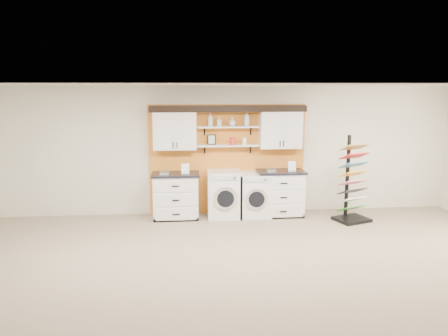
{
  "coord_description": "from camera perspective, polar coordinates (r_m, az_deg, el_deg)",
  "views": [
    {
      "loc": [
        -0.92,
        -5.42,
        2.79
      ],
      "look_at": [
        -0.22,
        2.3,
        1.32
      ],
      "focal_mm": 35.0,
      "sensor_mm": 36.0,
      "label": 1
    }
  ],
  "objects": [
    {
      "name": "soap_bottle_d",
      "position": [
        9.34,
        2.98,
        6.45
      ],
      "size": [
        0.16,
        0.16,
        0.31
      ],
      "primitive_type": "imported",
      "rotation": [
        0.0,
        0.0,
        -2.71
      ],
      "color": "silver",
      "rests_on": "shelf_upper"
    },
    {
      "name": "washer",
      "position": [
        9.38,
        0.01,
        -3.42
      ],
      "size": [
        0.72,
        0.71,
        1.0
      ],
      "color": "white",
      "rests_on": "floor"
    },
    {
      "name": "picture_frame",
      "position": [
        9.36,
        -1.63,
        3.73
      ],
      "size": [
        0.18,
        0.02,
        0.22
      ],
      "color": "black",
      "rests_on": "shelf_lower"
    },
    {
      "name": "dryer",
      "position": [
        9.47,
        3.94,
        -3.49
      ],
      "size": [
        0.68,
        0.71,
        0.94
      ],
      "color": "white",
      "rests_on": "floor"
    },
    {
      "name": "floor",
      "position": [
        6.17,
        4.15,
        -16.23
      ],
      "size": [
        10.0,
        10.0,
        0.0
      ],
      "primitive_type": "plane",
      "color": "gray",
      "rests_on": "ground"
    },
    {
      "name": "upper_cabinet_right",
      "position": [
        9.48,
        7.38,
        5.11
      ],
      "size": [
        0.9,
        0.35,
        0.84
      ],
      "color": "white",
      "rests_on": "wall_back"
    },
    {
      "name": "upper_cabinet_left",
      "position": [
        9.26,
        -6.45,
        5.0
      ],
      "size": [
        0.9,
        0.35,
        0.84
      ],
      "color": "white",
      "rests_on": "wall_back"
    },
    {
      "name": "base_cabinet_left",
      "position": [
        9.35,
        -6.3,
        -3.62
      ],
      "size": [
        1.0,
        0.66,
        0.97
      ],
      "color": "white",
      "rests_on": "floor"
    },
    {
      "name": "sample_rack",
      "position": [
        9.48,
        16.37,
        -3.37
      ],
      "size": [
        0.8,
        0.73,
        1.79
      ],
      "rotation": [
        0.0,
        0.0,
        0.35
      ],
      "color": "black",
      "rests_on": "floor"
    },
    {
      "name": "canister_red",
      "position": [
        9.35,
        1.15,
        3.54
      ],
      "size": [
        0.11,
        0.11,
        0.16
      ],
      "primitive_type": "cylinder",
      "color": "red",
      "rests_on": "shelf_lower"
    },
    {
      "name": "soap_bottle_c",
      "position": [
        9.31,
        1.07,
        6.06
      ],
      "size": [
        0.17,
        0.17,
        0.18
      ],
      "primitive_type": "imported",
      "rotation": [
        0.0,
        0.0,
        -0.22
      ],
      "color": "silver",
      "rests_on": "shelf_upper"
    },
    {
      "name": "soap_bottle_a",
      "position": [
        9.26,
        -1.8,
        6.32
      ],
      "size": [
        0.13,
        0.13,
        0.27
      ],
      "primitive_type": "imported",
      "rotation": [
        0.0,
        0.0,
        -1.82
      ],
      "color": "silver",
      "rests_on": "shelf_upper"
    },
    {
      "name": "wall_back",
      "position": [
        9.57,
        0.42,
        2.35
      ],
      "size": [
        10.0,
        0.0,
        10.0
      ],
      "primitive_type": "plane",
      "rotation": [
        1.57,
        0.0,
        0.0
      ],
      "color": "beige",
      "rests_on": "floor"
    },
    {
      "name": "shelf_lower",
      "position": [
        9.35,
        0.54,
        2.96
      ],
      "size": [
        1.32,
        0.28,
        0.03
      ],
      "primitive_type": "cube",
      "color": "white",
      "rests_on": "wall_back"
    },
    {
      "name": "canister_cream",
      "position": [
        9.38,
        2.67,
        3.5
      ],
      "size": [
        0.1,
        0.1,
        0.14
      ],
      "primitive_type": "cylinder",
      "color": "silver",
      "rests_on": "shelf_lower"
    },
    {
      "name": "crown_molding",
      "position": [
        9.29,
        0.54,
        7.85
      ],
      "size": [
        3.3,
        0.41,
        0.13
      ],
      "color": "black",
      "rests_on": "wall_back"
    },
    {
      "name": "accent_panel",
      "position": [
        9.56,
        0.44,
        1.13
      ],
      "size": [
        3.4,
        0.07,
        2.4
      ],
      "primitive_type": "cube",
      "color": "orange",
      "rests_on": "wall_back"
    },
    {
      "name": "base_cabinet_right",
      "position": [
        9.57,
        7.38,
        -3.26
      ],
      "size": [
        1.01,
        0.66,
        0.99
      ],
      "color": "white",
      "rests_on": "floor"
    },
    {
      "name": "shelf_upper",
      "position": [
        9.31,
        0.54,
        5.4
      ],
      "size": [
        1.32,
        0.28,
        0.03
      ],
      "primitive_type": "cube",
      "color": "white",
      "rests_on": "wall_back"
    },
    {
      "name": "soap_bottle_b",
      "position": [
        9.28,
        -0.61,
        6.1
      ],
      "size": [
        0.1,
        0.1,
        0.2
      ],
      "primitive_type": "imported",
      "rotation": [
        0.0,
        0.0,
        4.57
      ],
      "color": "silver",
      "rests_on": "shelf_upper"
    },
    {
      "name": "ceiling",
      "position": [
        5.5,
        4.55,
        10.77
      ],
      "size": [
        10.0,
        10.0,
        0.0
      ],
      "primitive_type": "plane",
      "rotation": [
        3.14,
        0.0,
        0.0
      ],
      "color": "white",
      "rests_on": "wall_back"
    }
  ]
}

